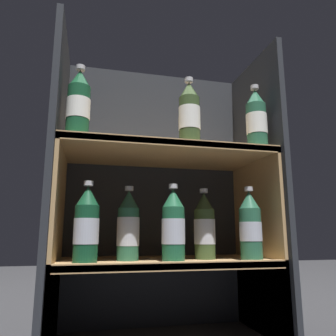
% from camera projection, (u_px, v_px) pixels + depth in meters
% --- Properties ---
extents(fridge_back_wall, '(0.74, 0.02, 1.00)m').
position_uv_depth(fridge_back_wall, '(154.00, 192.00, 1.31)').
color(fridge_back_wall, '#23262B').
rests_on(fridge_back_wall, ground_plane).
extents(fridge_side_left, '(0.02, 0.39, 1.00)m').
position_uv_depth(fridge_side_left, '(55.00, 181.00, 1.05)').
color(fridge_side_left, '#23262B').
rests_on(fridge_side_left, ground_plane).
extents(fridge_side_right, '(0.02, 0.39, 1.00)m').
position_uv_depth(fridge_side_right, '(259.00, 188.00, 1.22)').
color(fridge_side_right, '#23262B').
rests_on(fridge_side_right, ground_plane).
extents(shelf_lower, '(0.70, 0.35, 0.26)m').
position_uv_depth(shelf_lower, '(165.00, 274.00, 1.06)').
color(shelf_lower, tan).
rests_on(shelf_lower, ground_plane).
extents(shelf_upper, '(0.70, 0.35, 0.62)m').
position_uv_depth(shelf_upper, '(165.00, 199.00, 1.12)').
color(shelf_upper, tan).
rests_on(shelf_upper, ground_plane).
extents(bottle_upper_front_0, '(0.07, 0.07, 0.23)m').
position_uv_depth(bottle_upper_front_0, '(78.00, 105.00, 0.99)').
color(bottle_upper_front_0, '#194C2D').
rests_on(bottle_upper_front_0, shelf_upper).
extents(bottle_upper_front_1, '(0.07, 0.07, 0.23)m').
position_uv_depth(bottle_upper_front_1, '(189.00, 115.00, 1.07)').
color(bottle_upper_front_1, '#384C28').
rests_on(bottle_upper_front_1, shelf_upper).
extents(bottle_upper_front_2, '(0.07, 0.07, 0.23)m').
position_uv_depth(bottle_upper_front_2, '(256.00, 121.00, 1.13)').
color(bottle_upper_front_2, '#285B42').
rests_on(bottle_upper_front_2, shelf_upper).
extents(bottle_lower_front_0, '(0.07, 0.07, 0.23)m').
position_uv_depth(bottle_lower_front_0, '(86.00, 226.00, 0.93)').
color(bottle_lower_front_0, '#144228').
rests_on(bottle_lower_front_0, shelf_lower).
extents(bottle_lower_front_1, '(0.07, 0.07, 0.23)m').
position_uv_depth(bottle_lower_front_1, '(174.00, 227.00, 0.99)').
color(bottle_lower_front_1, '#1E5638').
rests_on(bottle_lower_front_1, shelf_lower).
extents(bottle_lower_front_2, '(0.07, 0.07, 0.23)m').
position_uv_depth(bottle_lower_front_2, '(250.00, 227.00, 1.05)').
color(bottle_lower_front_2, '#285B42').
rests_on(bottle_lower_front_2, shelf_lower).
extents(bottle_lower_back_0, '(0.07, 0.07, 0.23)m').
position_uv_depth(bottle_lower_back_0, '(128.00, 227.00, 1.03)').
color(bottle_lower_back_0, '#285B42').
rests_on(bottle_lower_back_0, shelf_lower).
extents(bottle_lower_back_1, '(0.07, 0.07, 0.23)m').
position_uv_depth(bottle_lower_back_1, '(205.00, 227.00, 1.09)').
color(bottle_lower_back_1, '#384C28').
rests_on(bottle_lower_back_1, shelf_lower).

